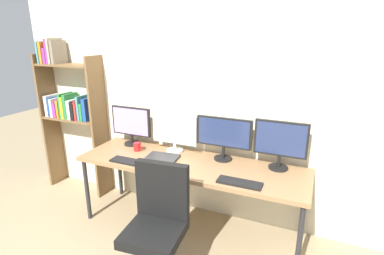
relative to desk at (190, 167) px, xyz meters
The scene contains 13 objects.
wall_back 0.74m from the desk, 90.00° to the left, with size 4.67×0.10×2.60m.
desk is the anchor object (origin of this frame).
bookshelf 1.80m from the desk, behind, with size 0.83×0.28×1.91m.
office_chair 0.78m from the desk, 87.43° to the right, with size 0.52×0.52×0.99m.
monitor_far_left 0.89m from the desk, 165.43° to the left, with size 0.49×0.18×0.44m.
monitor_center_left 0.44m from the desk, 142.05° to the left, with size 0.51×0.18×0.41m.
monitor_center_right 0.46m from the desk, 37.95° to the left, with size 0.56×0.18×0.44m.
monitor_far_right 0.90m from the desk, 14.57° to the left, with size 0.48×0.18×0.46m.
keyboard_left 0.61m from the desk, 157.67° to the right, with size 0.38×0.13×0.02m, color black.
keyboard_right 0.61m from the desk, 22.33° to the right, with size 0.38×0.13×0.02m, color black.
computer_mouse 0.22m from the desk, 118.97° to the right, with size 0.06×0.10×0.03m, color silver.
laptop_closed 0.31m from the desk, behind, with size 0.32×0.22×0.02m, color #2D2D2D.
coffee_mug 0.66m from the desk, behind, with size 0.11×0.08×0.09m.
Camera 1 is at (1.10, -1.89, 1.96)m, focal length 28.12 mm.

